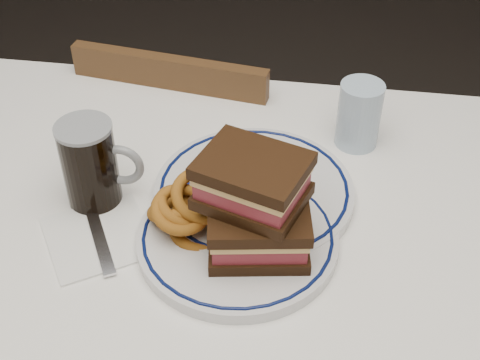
# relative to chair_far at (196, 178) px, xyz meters

# --- Properties ---
(dining_table) EXTENTS (1.27, 0.87, 0.75)m
(dining_table) POSITION_rel_chair_far_xyz_m (0.08, -0.49, 0.20)
(dining_table) COLOR white
(dining_table) RESTS_ON floor
(chair_far) EXTENTS (0.42, 0.42, 0.81)m
(chair_far) POSITION_rel_chair_far_xyz_m (0.00, 0.00, 0.00)
(chair_far) COLOR #402414
(chair_far) RESTS_ON floor
(main_plate) EXTENTS (0.28, 0.28, 0.02)m
(main_plate) POSITION_rel_chair_far_xyz_m (0.17, -0.49, 0.32)
(main_plate) COLOR silver
(main_plate) RESTS_ON dining_table
(reuben_sandwich) EXTENTS (0.16, 0.15, 0.14)m
(reuben_sandwich) POSITION_rel_chair_far_xyz_m (0.20, -0.50, 0.40)
(reuben_sandwich) COLOR black
(reuben_sandwich) RESTS_ON main_plate
(onion_rings_main) EXTENTS (0.14, 0.11, 0.10)m
(onion_rings_main) POSITION_rel_chair_far_xyz_m (0.10, -0.47, 0.36)
(onion_rings_main) COLOR brown
(onion_rings_main) RESTS_ON main_plate
(ketchup_ramekin) EXTENTS (0.05, 0.05, 0.03)m
(ketchup_ramekin) POSITION_rel_chair_far_xyz_m (0.15, -0.39, 0.34)
(ketchup_ramekin) COLOR silver
(ketchup_ramekin) RESTS_ON main_plate
(beer_mug) EXTENTS (0.12, 0.08, 0.14)m
(beer_mug) POSITION_rel_chair_far_xyz_m (-0.05, -0.43, 0.38)
(beer_mug) COLOR black
(beer_mug) RESTS_ON dining_table
(water_glass) EXTENTS (0.07, 0.07, 0.11)m
(water_glass) POSITION_rel_chair_far_xyz_m (0.33, -0.23, 0.36)
(water_glass) COLOR #A5BDD6
(water_glass) RESTS_ON dining_table
(far_plate) EXTENTS (0.30, 0.30, 0.02)m
(far_plate) POSITION_rel_chair_far_xyz_m (0.18, -0.39, 0.32)
(far_plate) COLOR silver
(far_plate) RESTS_ON dining_table
(onion_rings_far) EXTENTS (0.12, 0.09, 0.06)m
(onion_rings_far) POSITION_rel_chair_far_xyz_m (0.19, -0.40, 0.34)
(onion_rings_far) COLOR brown
(onion_rings_far) RESTS_ON far_plate
(napkin_fork) EXTENTS (0.19, 0.19, 0.01)m
(napkin_fork) POSITION_rel_chair_far_xyz_m (-0.03, -0.50, 0.31)
(napkin_fork) COLOR white
(napkin_fork) RESTS_ON dining_table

